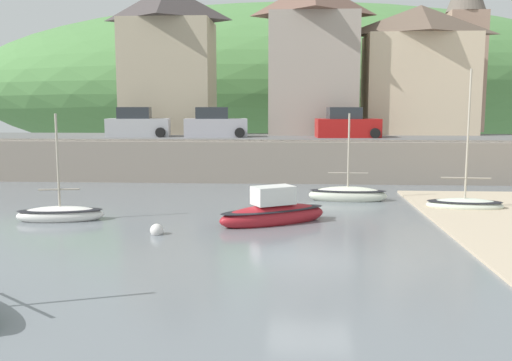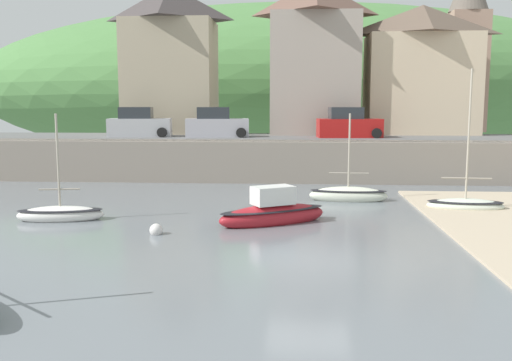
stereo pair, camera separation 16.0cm
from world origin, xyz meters
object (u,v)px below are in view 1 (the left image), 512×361
Objects in this scene: waterfront_building_left at (169,59)px; dinghy_open_wooden at (273,213)px; waterfront_building_right at (419,69)px; waterfront_building_centre at (312,57)px; sailboat_nearest_shore at (348,195)px; parked_car_by_wall at (215,125)px; parked_car_near_slipway at (138,124)px; parked_car_end_of_row at (347,125)px; motorboat_with_cabin at (465,204)px; fishing_boat_green at (60,214)px; mooring_buoy at (157,230)px; church_with_spire at (464,43)px.

waterfront_building_left is 2.34× the size of dinghy_open_wooden.
waterfront_building_right is at bearing -0.00° from waterfront_building_left.
sailboat_nearest_shore is (1.17, -14.79, -7.62)m from waterfront_building_centre.
parked_car_by_wall is (-14.10, -4.50, -3.80)m from waterfront_building_right.
waterfront_building_left is 6.56m from parked_car_near_slipway.
parked_car_by_wall is 8.64m from parked_car_end_of_row.
fishing_boat_green is at bearing -164.12° from motorboat_with_cabin.
waterfront_building_right is at bearing 34.25° from dinghy_open_wooden.
mooring_buoy is (4.38, -2.16, -0.11)m from fishing_boat_green.
motorboat_with_cabin is 13.48m from mooring_buoy.
parked_car_near_slipway reaches higher than dinghy_open_wooden.
fishing_boat_green is (-11.87, -5.30, -0.03)m from sailboat_nearest_shore.
waterfront_building_right is 2.06× the size of fishing_boat_green.
mooring_buoy is at bearing -105.83° from waterfront_building_centre.
parked_car_near_slipway and parked_car_by_wall have the same top height.
church_with_spire is at bearing 79.25° from motorboat_with_cabin.
parked_car_near_slipway is at bearing 150.01° from motorboat_with_cabin.
parked_car_near_slipway is (-19.27, -4.50, -3.80)m from waterfront_building_right.
waterfront_building_centre is 2.47× the size of fishing_boat_green.
fishing_boat_green is 0.71× the size of motorboat_with_cabin.
waterfront_building_left is 0.80× the size of church_with_spire.
parked_car_end_of_row is (-5.47, -4.50, -3.80)m from waterfront_building_right.
parked_car_near_slipway and parked_car_end_of_row have the same top height.
mooring_buoy is at bearing -79.45° from waterfront_building_left.
dinghy_open_wooden is at bearing -10.32° from fishing_boat_green.
fishing_boat_green is 4.89m from mooring_buoy.
parked_car_by_wall is at bearing 65.07° from fishing_boat_green.
parked_car_end_of_row is at bearing -6.69° from parked_car_by_wall.
mooring_buoy is (-18.16, -26.25, -9.08)m from church_with_spire.
waterfront_building_left is at bearing 68.14° from parked_car_near_slipway.
waterfront_building_left reaches higher than sailboat_nearest_shore.
waterfront_building_right is at bearing 34.48° from parked_car_end_of_row.
waterfront_building_centre is 21.62m from dinghy_open_wooden.
waterfront_building_centre is 2.39× the size of dinghy_open_wooden.
waterfront_building_centre is at bearing 114.58° from motorboat_with_cabin.
waterfront_building_right is 2.12× the size of parked_car_by_wall.
waterfront_building_right reaches higher than motorboat_with_cabin.
parked_car_by_wall reaches higher than mooring_buoy.
waterfront_building_centre is 1.74× the size of motorboat_with_cabin.
fishing_boat_green is 1.03× the size of parked_car_near_slipway.
motorboat_with_cabin reaches higher than sailboat_nearest_shore.
mooring_buoy is (-4.07, -2.10, -0.26)m from dinghy_open_wooden.
church_with_spire reaches higher than parked_car_near_slipway.
church_with_spire is 2.92× the size of dinghy_open_wooden.
motorboat_with_cabin is 1.46× the size of parked_car_near_slipway.
fishing_boat_green is at bearing -153.36° from sailboat_nearest_shore.
parked_car_near_slipway is 5.17m from parked_car_by_wall.
waterfront_building_left reaches higher than parked_car_end_of_row.
waterfront_building_centre is at bearing 180.00° from waterfront_building_right.
parked_car_end_of_row is at bearing 44.70° from dinghy_open_wooden.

